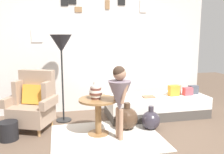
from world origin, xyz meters
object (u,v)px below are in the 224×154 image
at_px(daybed, 156,106).
at_px(magazine_basket, 8,131).
at_px(book_on_daybed, 149,97).
at_px(side_table, 98,109).
at_px(demijohn_near, 127,118).
at_px(person_child, 120,93).
at_px(armchair, 33,103).
at_px(demijohn_far, 151,120).
at_px(vase_striped, 96,92).
at_px(floor_lamp, 61,47).

height_order(daybed, magazine_basket, daybed).
relative_size(daybed, book_on_daybed, 8.67).
distance_m(side_table, demijohn_near, 0.55).
distance_m(daybed, person_child, 1.41).
xyz_separation_m(armchair, side_table, (1.00, -0.49, -0.02)).
bearing_deg(book_on_daybed, demijohn_far, -107.84).
distance_m(armchair, person_child, 1.50).
bearing_deg(demijohn_near, book_on_daybed, 37.80).
xyz_separation_m(vase_striped, demijohn_near, (0.53, 0.08, -0.50)).
height_order(vase_striped, book_on_daybed, vase_striped).
bearing_deg(book_on_daybed, vase_striped, -154.70).
bearing_deg(side_table, vase_striped, 156.63).
bearing_deg(side_table, floor_lamp, 124.14).
bearing_deg(floor_lamp, magazine_basket, -141.87).
xyz_separation_m(demijohn_near, demijohn_far, (0.39, -0.09, -0.03)).
distance_m(armchair, demijohn_far, 1.97).
distance_m(armchair, side_table, 1.12).
bearing_deg(person_child, demijohn_near, 57.53).
distance_m(floor_lamp, demijohn_far, 1.98).
relative_size(armchair, vase_striped, 3.59).
bearing_deg(demijohn_far, side_table, -179.77).
relative_size(armchair, side_table, 1.61).
distance_m(vase_striped, demijohn_far, 1.06).
height_order(daybed, floor_lamp, floor_lamp).
xyz_separation_m(side_table, book_on_daybed, (1.05, 0.53, 0.00)).
xyz_separation_m(side_table, demijohn_near, (0.50, 0.10, -0.23)).
relative_size(armchair, demijohn_far, 2.47).
height_order(floor_lamp, demijohn_far, floor_lamp).
bearing_deg(person_child, side_table, 136.92).
xyz_separation_m(vase_striped, demijohn_far, (0.92, -0.01, -0.53)).
distance_m(book_on_daybed, demijohn_near, 0.74).
height_order(armchair, vase_striped, armchair).
height_order(demijohn_near, demijohn_far, demijohn_near).
height_order(person_child, demijohn_near, person_child).
height_order(armchair, book_on_daybed, armchair).
bearing_deg(side_table, armchair, 153.88).
distance_m(daybed, vase_striped, 1.50).
bearing_deg(armchair, side_table, -26.12).
height_order(armchair, demijohn_near, armchair).
distance_m(book_on_daybed, demijohn_far, 0.61).
relative_size(demijohn_near, demijohn_far, 1.15).
xyz_separation_m(daybed, demijohn_near, (-0.76, -0.53, -0.01)).
xyz_separation_m(side_table, vase_striped, (-0.03, 0.01, 0.27)).
height_order(person_child, magazine_basket, person_child).
height_order(daybed, demijohn_far, daybed).
relative_size(daybed, side_table, 3.16).
bearing_deg(demijohn_near, floor_lamp, 146.90).
bearing_deg(magazine_basket, armchair, 49.15).
bearing_deg(magazine_basket, daybed, 11.34).
bearing_deg(person_child, magazine_basket, 167.39).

